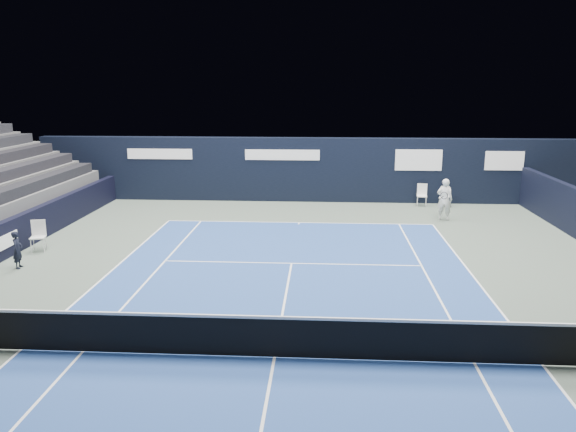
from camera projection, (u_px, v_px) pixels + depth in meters
name	position (u px, v px, depth m)	size (l,w,h in m)	color
ground	(281.00, 319.00, 13.67)	(48.00, 48.00, 0.00)	#49574D
court_surface	(274.00, 358.00, 11.72)	(10.97, 23.77, 0.01)	navy
folding_chair_back_a	(422.00, 193.00, 26.45)	(0.52, 0.51, 1.04)	white
folding_chair_back_b	(445.00, 195.00, 26.35)	(0.54, 0.53, 0.94)	white
line_judge_chair	(38.00, 233.00, 19.23)	(0.57, 0.56, 1.06)	silver
line_judge	(18.00, 250.00, 17.39)	(0.43, 0.28, 1.17)	black
court_markings	(274.00, 358.00, 11.72)	(11.03, 23.83, 0.00)	white
tennis_net	(274.00, 336.00, 11.61)	(12.90, 0.10, 1.10)	black
back_sponsor_wall	(303.00, 169.00, 27.41)	(26.00, 0.63, 3.10)	black
tennis_player	(445.00, 199.00, 23.61)	(0.73, 0.90, 1.76)	white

